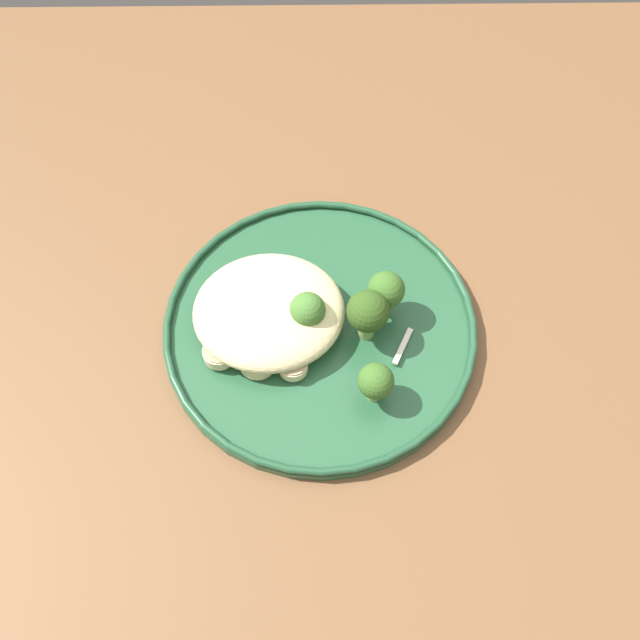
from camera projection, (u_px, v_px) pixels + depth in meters
name	position (u px, v px, depth m)	size (l,w,h in m)	color
ground	(314.00, 541.00, 1.30)	(6.00, 6.00, 0.00)	#2D2B28
wooden_dining_table	(309.00, 386.00, 0.73)	(1.40, 1.00, 0.74)	brown
dinner_plate	(320.00, 326.00, 0.66)	(0.29, 0.29, 0.02)	#235133
noodle_bed	(269.00, 311.00, 0.65)	(0.14, 0.13, 0.04)	beige
seared_scallop_large_seared	(268.00, 314.00, 0.65)	(0.03, 0.03, 0.02)	#E5C689
seared_scallop_right_edge	(257.00, 360.00, 0.63)	(0.03, 0.03, 0.01)	#E5C689
seared_scallop_rear_pale	(219.00, 353.00, 0.64)	(0.03, 0.03, 0.01)	beige
seared_scallop_front_small	(241.00, 286.00, 0.67)	(0.02, 0.02, 0.01)	beige
seared_scallop_tiny_bay	(293.00, 366.00, 0.63)	(0.03, 0.03, 0.01)	beige
broccoli_floret_rear_charred	(312.00, 311.00, 0.63)	(0.03, 0.03, 0.05)	#7A994C
broccoli_floret_small_sprig	(376.00, 382.00, 0.60)	(0.03, 0.03, 0.05)	#89A356
broccoli_floret_near_rim	(386.00, 291.00, 0.64)	(0.03, 0.03, 0.05)	#7A994C
broccoli_floret_beside_noodles	(368.00, 313.00, 0.63)	(0.04, 0.04, 0.06)	#89A356
onion_sliver_long_sliver	(370.00, 296.00, 0.67)	(0.04, 0.01, 0.00)	silver
onion_sliver_pale_crescent	(403.00, 346.00, 0.65)	(0.04, 0.01, 0.00)	silver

